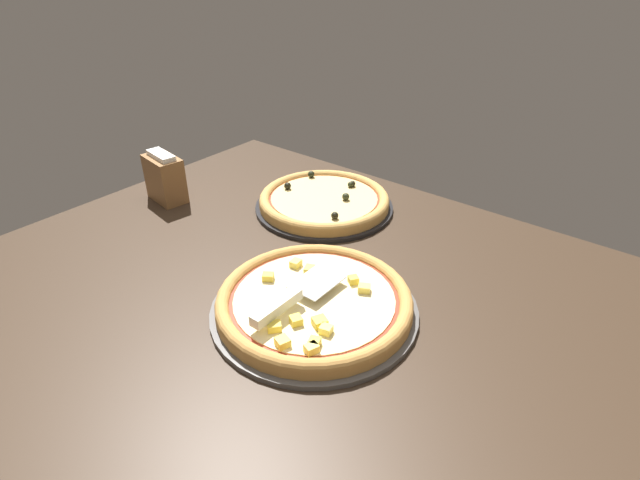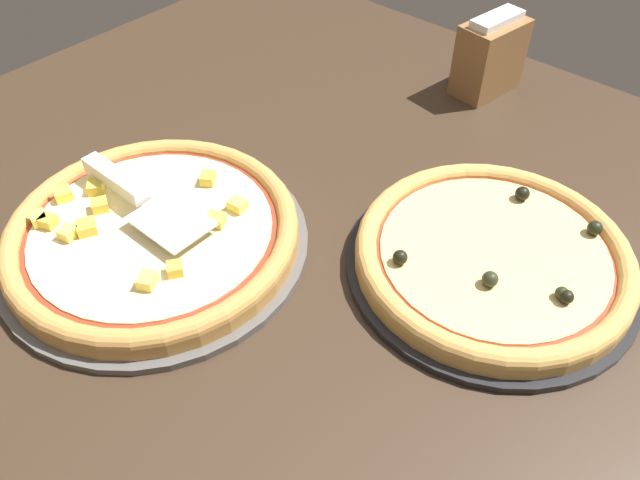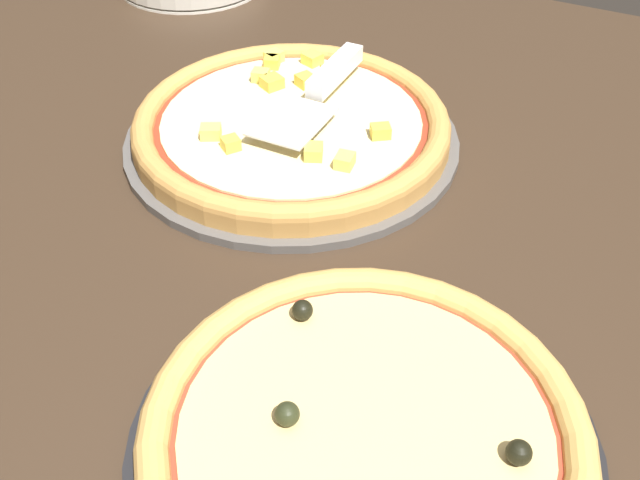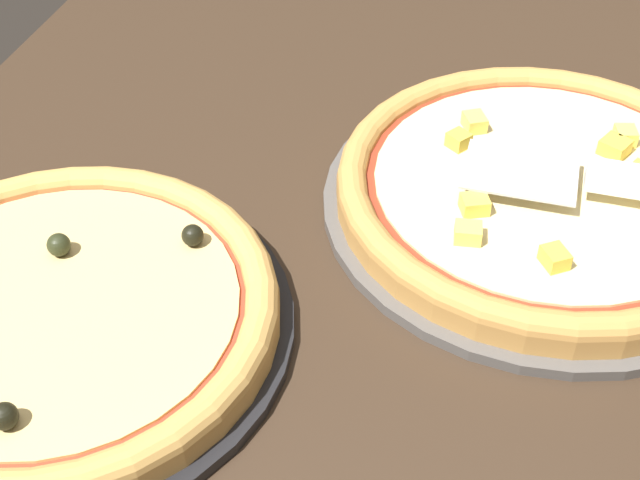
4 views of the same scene
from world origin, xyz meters
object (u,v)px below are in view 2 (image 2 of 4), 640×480
at_px(pizza_front, 152,232).
at_px(pizza_back, 493,255).
at_px(serving_spatula, 128,188).
at_px(napkin_holder, 490,56).

bearing_deg(pizza_front, pizza_back, 125.74).
height_order(pizza_front, pizza_back, pizza_back).
xyz_separation_m(pizza_front, pizza_back, (-0.24, 0.34, -0.00)).
relative_size(serving_spatula, napkin_holder, 1.58).
bearing_deg(napkin_holder, pizza_front, -11.28).
height_order(pizza_front, napkin_holder, napkin_holder).
bearing_deg(pizza_back, serving_spatula, -59.99).
relative_size(pizza_front, napkin_holder, 2.77).
xyz_separation_m(pizza_back, serving_spatula, (0.23, -0.39, 0.03)).
bearing_deg(pizza_front, serving_spatula, -103.50).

